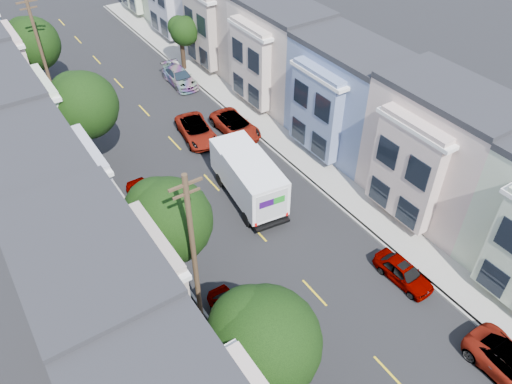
{
  "coord_description": "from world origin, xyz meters",
  "views": [
    {
      "loc": [
        -12.77,
        -13.21,
        23.05
      ],
      "look_at": [
        0.72,
        7.19,
        2.2
      ],
      "focal_mm": 35.0,
      "sensor_mm": 36.0,
      "label": 1
    }
  ],
  "objects": [
    {
      "name": "tree_c",
      "position": [
        -6.3,
        5.0,
        5.01
      ],
      "size": [
        4.7,
        4.7,
        7.38
      ],
      "color": "black",
      "rests_on": "ground"
    },
    {
      "name": "fedex_truck",
      "position": [
        1.34,
        9.08,
        1.9
      ],
      "size": [
        2.73,
        7.09,
        3.4
      ],
      "rotation": [
        0.0,
        0.0,
        -0.13
      ],
      "color": "white",
      "rests_on": "ground"
    },
    {
      "name": "utility_pole_far",
      "position": [
        -6.3,
        28.0,
        5.15
      ],
      "size": [
        1.6,
        0.26,
        10.0
      ],
      "color": "#42301E",
      "rests_on": "ground"
    },
    {
      "name": "lead_sedan",
      "position": [
        1.88,
        17.68,
        0.71
      ],
      "size": [
        3.11,
        5.4,
        1.42
      ],
      "primitive_type": "imported",
      "rotation": [
        0.0,
        0.0,
        -0.15
      ],
      "color": "black",
      "rests_on": "ground"
    },
    {
      "name": "parked_right_b",
      "position": [
        4.9,
        -2.08,
        0.64
      ],
      "size": [
        1.69,
        4.03,
        1.29
      ],
      "primitive_type": "imported",
      "rotation": [
        0.0,
        0.0,
        0.04
      ],
      "color": "silver",
      "rests_on": "ground"
    },
    {
      "name": "parked_left_d",
      "position": [
        -4.9,
        12.06,
        0.73
      ],
      "size": [
        1.74,
        4.5,
        1.46
      ],
      "primitive_type": "imported",
      "rotation": [
        0.0,
        0.0,
        0.0
      ],
      "color": "black",
      "rests_on": "ground"
    },
    {
      "name": "sidewalk_left",
      "position": [
        -7.35,
        15.0,
        0.07
      ],
      "size": [
        2.6,
        70.0,
        0.15
      ],
      "primitive_type": "cube",
      "color": "gray",
      "rests_on": "ground"
    },
    {
      "name": "curb_right",
      "position": [
        6.05,
        15.0,
        0.07
      ],
      "size": [
        0.3,
        70.0,
        0.15
      ],
      "primitive_type": "cube",
      "color": "gray",
      "rests_on": "ground"
    },
    {
      "name": "ground",
      "position": [
        0.0,
        0.0,
        0.0
      ],
      "size": [
        160.0,
        160.0,
        0.0
      ],
      "primitive_type": "plane",
      "color": "black",
      "rests_on": "ground"
    },
    {
      "name": "utility_pole_near",
      "position": [
        -6.3,
        2.0,
        5.15
      ],
      "size": [
        1.6,
        0.26,
        10.0
      ],
      "color": "#42301E",
      "rests_on": "ground"
    },
    {
      "name": "sidewalk_right",
      "position": [
        7.35,
        15.0,
        0.07
      ],
      "size": [
        2.6,
        70.0,
        0.15
      ],
      "primitive_type": "cube",
      "color": "gray",
      "rests_on": "ground"
    },
    {
      "name": "parked_left_c",
      "position": [
        -4.9,
        0.95,
        0.64
      ],
      "size": [
        1.61,
        3.99,
        1.28
      ],
      "primitive_type": "imported",
      "rotation": [
        0.0,
        0.0,
        -0.02
      ],
      "color": "#AAAAAA",
      "rests_on": "ground"
    },
    {
      "name": "centerline",
      "position": [
        0.0,
        15.0,
        0.0
      ],
      "size": [
        0.12,
        70.0,
        0.01
      ],
      "primitive_type": "cube",
      "color": "gold",
      "rests_on": "ground"
    },
    {
      "name": "parked_right_c",
      "position": [
        4.9,
        16.56,
        0.71
      ],
      "size": [
        2.42,
        5.16,
        1.43
      ],
      "primitive_type": "imported",
      "rotation": [
        0.0,
        0.0,
        0.01
      ],
      "color": "black",
      "rests_on": "ground"
    },
    {
      "name": "tree_b",
      "position": [
        -6.3,
        -3.92,
        5.36
      ],
      "size": [
        4.7,
        4.7,
        7.73
      ],
      "color": "black",
      "rests_on": "ground"
    },
    {
      "name": "tree_e",
      "position": [
        -6.3,
        31.82,
        4.79
      ],
      "size": [
        4.66,
        4.66,
        7.14
      ],
      "color": "black",
      "rests_on": "ground"
    },
    {
      "name": "tree_d",
      "position": [
        -6.3,
        18.0,
        5.49
      ],
      "size": [
        4.7,
        4.7,
        7.86
      ],
      "color": "black",
      "rests_on": "ground"
    },
    {
      "name": "road_slab",
      "position": [
        0.0,
        15.0,
        0.01
      ],
      "size": [
        12.0,
        70.0,
        0.02
      ],
      "primitive_type": "cube",
      "color": "black",
      "rests_on": "ground"
    },
    {
      "name": "townhouse_row_right",
      "position": [
        11.15,
        15.0,
        0.0
      ],
      "size": [
        5.0,
        70.0,
        8.5
      ],
      "primitive_type": "cube",
      "color": "#6F80A6",
      "rests_on": "ground"
    },
    {
      "name": "townhouse_row_left",
      "position": [
        -11.15,
        15.0,
        0.0
      ],
      "size": [
        5.0,
        70.0,
        8.5
      ],
      "primitive_type": "cube",
      "color": "#6F80A6",
      "rests_on": "ground"
    },
    {
      "name": "curb_left",
      "position": [
        -6.05,
        15.0,
        0.07
      ],
      "size": [
        0.3,
        70.0,
        0.15
      ],
      "primitive_type": "cube",
      "color": "gray",
      "rests_on": "ground"
    },
    {
      "name": "tree_far_r",
      "position": [
        6.89,
        29.09,
        3.83
      ],
      "size": [
        2.82,
        2.82,
        5.29
      ],
      "color": "black",
      "rests_on": "ground"
    },
    {
      "name": "parked_right_d",
      "position": [
        4.9,
        26.63,
        0.72
      ],
      "size": [
        2.19,
        4.89,
        1.45
      ],
      "primitive_type": "imported",
      "rotation": [
        0.0,
        0.0,
        -0.04
      ],
      "color": "black",
      "rests_on": "ground"
    }
  ]
}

